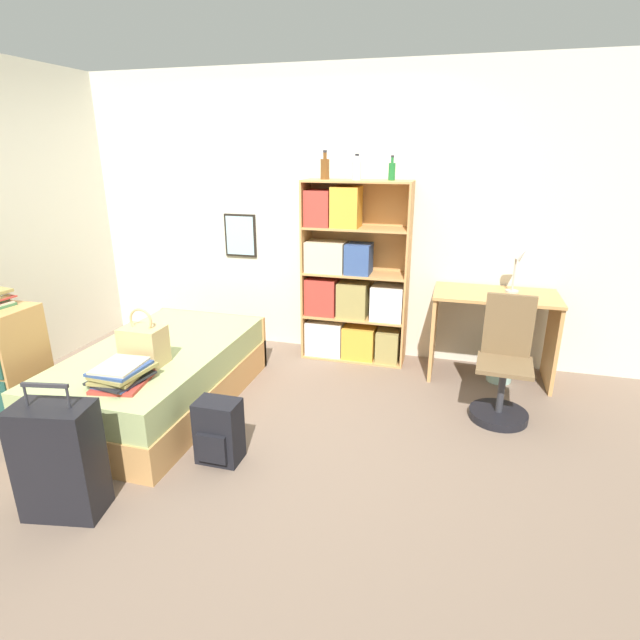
{
  "coord_description": "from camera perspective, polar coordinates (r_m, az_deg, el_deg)",
  "views": [
    {
      "loc": [
        1.5,
        -3.02,
        1.89
      ],
      "look_at": [
        0.61,
        0.18,
        0.75
      ],
      "focal_mm": 28.0,
      "sensor_mm": 36.0,
      "label": 1
    }
  ],
  "objects": [
    {
      "name": "desk_chair",
      "position": [
        3.9,
        20.13,
        -6.34
      ],
      "size": [
        0.42,
        0.42,
        0.91
      ],
      "color": "black",
      "rests_on": "ground_plane"
    },
    {
      "name": "bookcase",
      "position": [
        4.59,
        3.27,
        4.0
      ],
      "size": [
        0.95,
        0.32,
        1.64
      ],
      "color": "tan",
      "rests_on": "ground_plane"
    },
    {
      "name": "bed",
      "position": [
        4.06,
        -17.75,
        -6.13
      ],
      "size": [
        1.04,
        1.83,
        0.47
      ],
      "color": "tan",
      "rests_on": "ground_plane"
    },
    {
      "name": "bottle_brown",
      "position": [
        4.45,
        4.22,
        16.74
      ],
      "size": [
        0.08,
        0.08,
        0.21
      ],
      "color": "#B7BCC1",
      "rests_on": "bookcase"
    },
    {
      "name": "desk_lamp",
      "position": [
        4.42,
        21.78,
        6.2
      ],
      "size": [
        0.15,
        0.11,
        0.39
      ],
      "color": "#ADA89E",
      "rests_on": "desk"
    },
    {
      "name": "desk",
      "position": [
        4.46,
        19.15,
        -0.16
      ],
      "size": [
        1.0,
        0.55,
        0.76
      ],
      "color": "tan",
      "rests_on": "ground_plane"
    },
    {
      "name": "handbag",
      "position": [
        3.65,
        -19.49,
        -2.71
      ],
      "size": [
        0.29,
        0.2,
        0.41
      ],
      "color": "tan",
      "rests_on": "bed"
    },
    {
      "name": "backpack",
      "position": [
        3.28,
        -11.51,
        -12.41
      ],
      "size": [
        0.27,
        0.22,
        0.41
      ],
      "color": "black",
      "rests_on": "ground_plane"
    },
    {
      "name": "suitcase",
      "position": [
        3.08,
        -27.62,
        -14.04
      ],
      "size": [
        0.45,
        0.31,
        0.78
      ],
      "color": "black",
      "rests_on": "ground_plane"
    },
    {
      "name": "book_stack_on_bed",
      "position": [
        3.43,
        -21.77,
        -5.82
      ],
      "size": [
        0.35,
        0.4,
        0.13
      ],
      "color": "#B2382D",
      "rests_on": "bed"
    },
    {
      "name": "bottle_green",
      "position": [
        4.52,
        0.57,
        16.96
      ],
      "size": [
        0.08,
        0.08,
        0.24
      ],
      "color": "brown",
      "rests_on": "bookcase"
    },
    {
      "name": "bottle_clear",
      "position": [
        4.4,
        8.22,
        16.52
      ],
      "size": [
        0.06,
        0.06,
        0.2
      ],
      "color": "#1E6B2D",
      "rests_on": "bookcase"
    },
    {
      "name": "wall_back",
      "position": [
        4.83,
        -2.7,
        11.89
      ],
      "size": [
        10.0,
        0.09,
        2.6
      ],
      "color": "beige",
      "rests_on": "ground_plane"
    },
    {
      "name": "ground_plane",
      "position": [
        3.86,
        -9.61,
        -10.64
      ],
      "size": [
        14.0,
        14.0,
        0.0
      ],
      "primitive_type": "plane",
      "color": "#756051"
    },
    {
      "name": "dresser",
      "position": [
        4.24,
        -32.63,
        -4.38
      ],
      "size": [
        0.52,
        0.43,
        0.86
      ],
      "color": "tan",
      "rests_on": "ground_plane"
    },
    {
      "name": "waste_bin",
      "position": [
        4.55,
        19.88,
        -5.02
      ],
      "size": [
        0.21,
        0.21,
        0.26
      ],
      "color": "#99C1B2",
      "rests_on": "ground_plane"
    }
  ]
}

